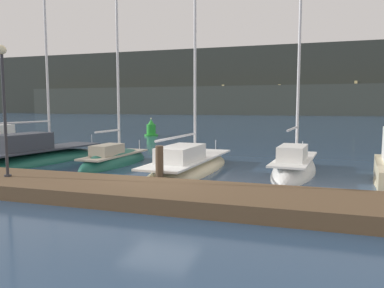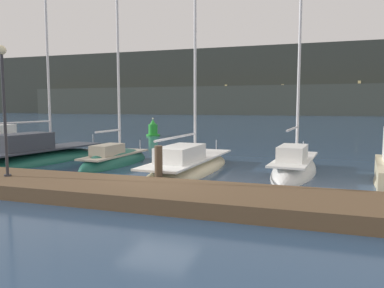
% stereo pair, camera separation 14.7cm
% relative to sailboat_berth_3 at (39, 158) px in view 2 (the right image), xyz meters
% --- Properties ---
extents(ground_plane, '(400.00, 400.00, 0.00)m').
position_rel_sailboat_berth_3_xyz_m(ground_plane, '(8.22, -3.64, -0.21)').
color(ground_plane, navy).
extents(dock, '(41.27, 2.80, 0.45)m').
position_rel_sailboat_berth_3_xyz_m(dock, '(8.22, -5.32, 0.02)').
color(dock, brown).
rests_on(dock, ground).
extents(mooring_pile_2, '(0.28, 0.28, 1.50)m').
position_rel_sailboat_berth_3_xyz_m(mooring_pile_2, '(8.22, -3.67, 0.55)').
color(mooring_pile_2, '#4C3D2D').
rests_on(mooring_pile_2, ground).
extents(sailboat_berth_3, '(3.62, 8.69, 13.29)m').
position_rel_sailboat_berth_3_xyz_m(sailboat_berth_3, '(0.00, 0.00, 0.00)').
color(sailboat_berth_3, '#195647').
rests_on(sailboat_berth_3, ground).
extents(sailboat_berth_4, '(1.77, 5.50, 8.87)m').
position_rel_sailboat_berth_3_xyz_m(sailboat_berth_4, '(4.10, 0.49, -0.11)').
color(sailboat_berth_4, '#195647').
rests_on(sailboat_berth_4, ground).
extents(sailboat_berth_5, '(2.61, 8.43, 12.16)m').
position_rel_sailboat_berth_3_xyz_m(sailboat_berth_5, '(8.18, -0.24, -0.06)').
color(sailboat_berth_5, beige).
rests_on(sailboat_berth_5, ground).
extents(sailboat_berth_6, '(2.22, 6.26, 8.68)m').
position_rel_sailboat_berth_3_xyz_m(sailboat_berth_6, '(12.60, 0.69, -0.09)').
color(sailboat_berth_6, white).
rests_on(sailboat_berth_6, ground).
extents(channel_buoy, '(1.29, 1.29, 1.74)m').
position_rel_sailboat_berth_3_xyz_m(channel_buoy, '(-1.36, 17.28, 0.42)').
color(channel_buoy, green).
rests_on(channel_buoy, ground).
extents(dock_lamppost, '(0.32, 0.32, 4.47)m').
position_rel_sailboat_berth_3_xyz_m(dock_lamppost, '(3.24, -5.38, 3.20)').
color(dock_lamppost, '#2D2D33').
rests_on(dock_lamppost, dock).
extents(hillside_backdrop, '(240.00, 23.00, 21.56)m').
position_rel_sailboat_berth_3_xyz_m(hillside_backdrop, '(5.69, 110.48, 9.73)').
color(hillside_backdrop, '#333833').
rests_on(hillside_backdrop, ground).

